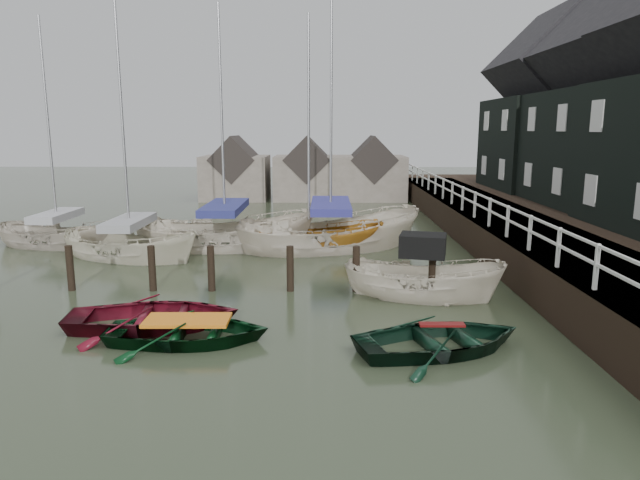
{
  "coord_description": "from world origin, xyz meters",
  "views": [
    {
      "loc": [
        2.27,
        -13.75,
        4.88
      ],
      "look_at": [
        2.1,
        3.95,
        1.4
      ],
      "focal_mm": 32.0,
      "sensor_mm": 36.0,
      "label": 1
    }
  ],
  "objects_px": {
    "sailboat_a": "(131,256)",
    "rowboat_red": "(154,327)",
    "rowboat_green": "(188,342)",
    "sailboat_d": "(331,247)",
    "rowboat_dkgreen": "(441,350)",
    "motorboat": "(422,295)",
    "sailboat_c": "(309,250)",
    "sailboat_e": "(59,245)",
    "sailboat_b": "(226,246)"
  },
  "relations": [
    {
      "from": "rowboat_green",
      "to": "sailboat_d",
      "type": "xyz_separation_m",
      "value": [
        3.4,
        10.48,
        0.06
      ]
    },
    {
      "from": "sailboat_a",
      "to": "sailboat_d",
      "type": "height_order",
      "value": "sailboat_a"
    },
    {
      "from": "rowboat_dkgreen",
      "to": "sailboat_b",
      "type": "relative_size",
      "value": 0.35
    },
    {
      "from": "rowboat_red",
      "to": "sailboat_d",
      "type": "bearing_deg",
      "value": -32.33
    },
    {
      "from": "rowboat_red",
      "to": "motorboat",
      "type": "relative_size",
      "value": 0.85
    },
    {
      "from": "rowboat_red",
      "to": "sailboat_a",
      "type": "relative_size",
      "value": 0.35
    },
    {
      "from": "rowboat_green",
      "to": "rowboat_dkgreen",
      "type": "relative_size",
      "value": 0.96
    },
    {
      "from": "rowboat_dkgreen",
      "to": "sailboat_a",
      "type": "bearing_deg",
      "value": 30.85
    },
    {
      "from": "motorboat",
      "to": "sailboat_d",
      "type": "bearing_deg",
      "value": 34.32
    },
    {
      "from": "sailboat_a",
      "to": "sailboat_d",
      "type": "distance_m",
      "value": 7.87
    },
    {
      "from": "motorboat",
      "to": "sailboat_e",
      "type": "xyz_separation_m",
      "value": [
        -14.07,
        7.36,
        -0.02
      ]
    },
    {
      "from": "rowboat_green",
      "to": "sailboat_c",
      "type": "distance_m",
      "value": 10.49
    },
    {
      "from": "sailboat_d",
      "to": "sailboat_c",
      "type": "bearing_deg",
      "value": 92.34
    },
    {
      "from": "sailboat_a",
      "to": "sailboat_c",
      "type": "bearing_deg",
      "value": -56.6
    },
    {
      "from": "sailboat_a",
      "to": "sailboat_d",
      "type": "bearing_deg",
      "value": -55.81
    },
    {
      "from": "rowboat_red",
      "to": "sailboat_b",
      "type": "height_order",
      "value": "sailboat_b"
    },
    {
      "from": "motorboat",
      "to": "sailboat_a",
      "type": "bearing_deg",
      "value": 77.08
    },
    {
      "from": "motorboat",
      "to": "sailboat_c",
      "type": "height_order",
      "value": "sailboat_c"
    },
    {
      "from": "rowboat_red",
      "to": "motorboat",
      "type": "height_order",
      "value": "motorboat"
    },
    {
      "from": "rowboat_green",
      "to": "sailboat_a",
      "type": "height_order",
      "value": "sailboat_a"
    },
    {
      "from": "sailboat_a",
      "to": "sailboat_b",
      "type": "xyz_separation_m",
      "value": [
        3.3,
        1.94,
        -0.01
      ]
    },
    {
      "from": "sailboat_a",
      "to": "sailboat_e",
      "type": "relative_size",
      "value": 1.15
    },
    {
      "from": "sailboat_a",
      "to": "rowboat_red",
      "type": "bearing_deg",
      "value": -136.71
    },
    {
      "from": "rowboat_red",
      "to": "sailboat_b",
      "type": "distance_m",
      "value": 9.64
    },
    {
      "from": "sailboat_d",
      "to": "sailboat_e",
      "type": "relative_size",
      "value": 1.19
    },
    {
      "from": "rowboat_dkgreen",
      "to": "motorboat",
      "type": "relative_size",
      "value": 0.8
    },
    {
      "from": "rowboat_red",
      "to": "sailboat_e",
      "type": "height_order",
      "value": "sailboat_e"
    },
    {
      "from": "rowboat_green",
      "to": "sailboat_d",
      "type": "distance_m",
      "value": 11.02
    },
    {
      "from": "rowboat_red",
      "to": "rowboat_dkgreen",
      "type": "bearing_deg",
      "value": -109.04
    },
    {
      "from": "motorboat",
      "to": "sailboat_a",
      "type": "xyz_separation_m",
      "value": [
        -10.27,
        5.15,
        -0.02
      ]
    },
    {
      "from": "rowboat_red",
      "to": "rowboat_dkgreen",
      "type": "relative_size",
      "value": 1.07
    },
    {
      "from": "rowboat_dkgreen",
      "to": "motorboat",
      "type": "xyz_separation_m",
      "value": [
        0.25,
        4.0,
        0.09
      ]
    },
    {
      "from": "rowboat_red",
      "to": "sailboat_d",
      "type": "distance_m",
      "value": 10.51
    },
    {
      "from": "rowboat_red",
      "to": "sailboat_a",
      "type": "bearing_deg",
      "value": 15.3
    },
    {
      "from": "rowboat_green",
      "to": "sailboat_c",
      "type": "relative_size",
      "value": 0.36
    },
    {
      "from": "sailboat_a",
      "to": "sailboat_c",
      "type": "xyz_separation_m",
      "value": [
        6.78,
        1.5,
        -0.06
      ]
    },
    {
      "from": "rowboat_dkgreen",
      "to": "sailboat_c",
      "type": "relative_size",
      "value": 0.38
    },
    {
      "from": "motorboat",
      "to": "sailboat_c",
      "type": "xyz_separation_m",
      "value": [
        -3.5,
        6.65,
        -0.07
      ]
    },
    {
      "from": "rowboat_red",
      "to": "sailboat_c",
      "type": "bearing_deg",
      "value": -28.48
    },
    {
      "from": "sailboat_b",
      "to": "sailboat_e",
      "type": "xyz_separation_m",
      "value": [
        -7.1,
        0.27,
        0.01
      ]
    },
    {
      "from": "rowboat_red",
      "to": "sailboat_b",
      "type": "bearing_deg",
      "value": -7.85
    },
    {
      "from": "rowboat_green",
      "to": "sailboat_a",
      "type": "relative_size",
      "value": 0.31
    },
    {
      "from": "sailboat_d",
      "to": "rowboat_green",
      "type": "bearing_deg",
      "value": 145.18
    },
    {
      "from": "sailboat_b",
      "to": "rowboat_dkgreen",
      "type": "bearing_deg",
      "value": -151.83
    },
    {
      "from": "rowboat_red",
      "to": "sailboat_c",
      "type": "relative_size",
      "value": 0.41
    },
    {
      "from": "rowboat_dkgreen",
      "to": "sailboat_b",
      "type": "distance_m",
      "value": 12.97
    },
    {
      "from": "rowboat_green",
      "to": "motorboat",
      "type": "height_order",
      "value": "motorboat"
    },
    {
      "from": "sailboat_b",
      "to": "sailboat_c",
      "type": "distance_m",
      "value": 3.5
    },
    {
      "from": "rowboat_green",
      "to": "sailboat_e",
      "type": "height_order",
      "value": "sailboat_e"
    },
    {
      "from": "rowboat_red",
      "to": "motorboat",
      "type": "xyz_separation_m",
      "value": [
        7.1,
        2.55,
        0.09
      ]
    }
  ]
}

